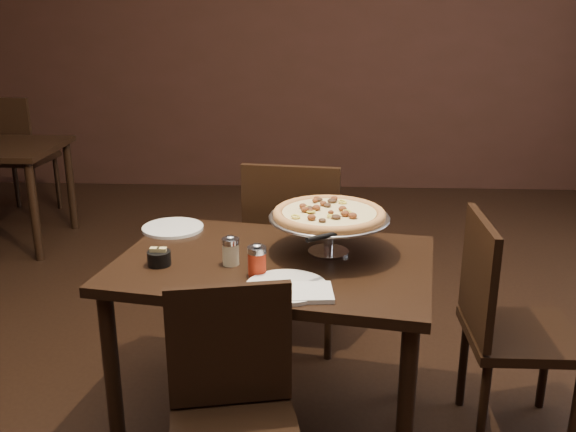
{
  "coord_description": "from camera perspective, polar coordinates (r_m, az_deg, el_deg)",
  "views": [
    {
      "loc": [
        0.15,
        -2.29,
        1.61
      ],
      "look_at": [
        0.04,
        -0.05,
        0.87
      ],
      "focal_mm": 40.0,
      "sensor_mm": 36.0,
      "label": 1
    }
  ],
  "objects": [
    {
      "name": "plate_near",
      "position": [
        2.13,
        -0.15,
        -6.33
      ],
      "size": [
        0.27,
        0.27,
        0.01
      ],
      "primitive_type": "cylinder",
      "color": "white",
      "rests_on": "dining_table"
    },
    {
      "name": "chair_far",
      "position": [
        3.05,
        0.6,
        -2.82
      ],
      "size": [
        0.49,
        0.49,
        0.94
      ],
      "rotation": [
        0.0,
        0.0,
        3.02
      ],
      "color": "black",
      "rests_on": "ground"
    },
    {
      "name": "chair_side",
      "position": [
        2.58,
        18.74,
        -8.81
      ],
      "size": [
        0.41,
        0.41,
        0.88
      ],
      "rotation": [
        0.0,
        0.0,
        1.58
      ],
      "color": "black",
      "rests_on": "ground"
    },
    {
      "name": "packet_caddy",
      "position": [
        2.36,
        -11.39,
        -3.65
      ],
      "size": [
        0.09,
        0.09,
        0.07
      ],
      "rotation": [
        0.0,
        0.0,
        0.04
      ],
      "color": "black",
      "rests_on": "dining_table"
    },
    {
      "name": "dining_table",
      "position": [
        2.41,
        -1.25,
        -5.98
      ],
      "size": [
        1.26,
        0.95,
        0.72
      ],
      "rotation": [
        0.0,
        0.0,
        -0.17
      ],
      "color": "black",
      "rests_on": "ground"
    },
    {
      "name": "plate_left",
      "position": [
        2.73,
        -10.2,
        -1.05
      ],
      "size": [
        0.25,
        0.25,
        0.01
      ],
      "primitive_type": "cylinder",
      "color": "white",
      "rests_on": "dining_table"
    },
    {
      "name": "bg_chair_far",
      "position": [
        5.42,
        -23.1,
        5.24
      ],
      "size": [
        0.49,
        0.49,
        0.97
      ],
      "rotation": [
        0.0,
        0.0,
        3.06
      ],
      "color": "black",
      "rests_on": "ground"
    },
    {
      "name": "pizza_stand",
      "position": [
        2.39,
        3.68,
        0.13
      ],
      "size": [
        0.45,
        0.45,
        0.19
      ],
      "color": "#B7B8BE",
      "rests_on": "dining_table"
    },
    {
      "name": "chair_near",
      "position": [
        2.01,
        -4.86,
        -17.13
      ],
      "size": [
        0.45,
        0.45,
        0.82
      ],
      "rotation": [
        0.0,
        0.0,
        0.2
      ],
      "color": "black",
      "rests_on": "ground"
    },
    {
      "name": "serving_spatula",
      "position": [
        2.16,
        2.99,
        -1.94
      ],
      "size": [
        0.16,
        0.16,
        0.02
      ],
      "rotation": [
        0.0,
        0.0,
        -0.89
      ],
      "color": "#B7B8BE",
      "rests_on": "pizza_stand"
    },
    {
      "name": "pepper_flake_shaker",
      "position": [
        2.22,
        -2.77,
        -3.95
      ],
      "size": [
        0.07,
        0.07,
        0.12
      ],
      "color": "#9A150E",
      "rests_on": "dining_table"
    },
    {
      "name": "napkin_stack",
      "position": [
        2.09,
        1.98,
        -6.81
      ],
      "size": [
        0.16,
        0.16,
        0.02
      ],
      "primitive_type": "cube",
      "rotation": [
        0.0,
        0.0,
        0.09
      ],
      "color": "silver",
      "rests_on": "dining_table"
    },
    {
      "name": "room",
      "position": [
        2.32,
        0.63,
        13.08
      ],
      "size": [
        6.04,
        7.04,
        2.84
      ],
      "color": "black",
      "rests_on": "ground"
    },
    {
      "name": "parmesan_shaker",
      "position": [
        2.32,
        -5.12,
        -3.1
      ],
      "size": [
        0.06,
        0.06,
        0.11
      ],
      "color": "beige",
      "rests_on": "dining_table"
    }
  ]
}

